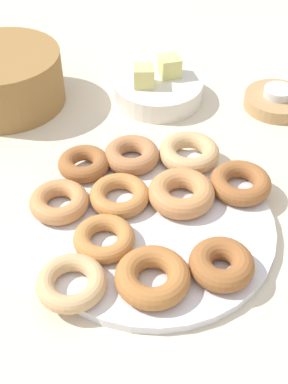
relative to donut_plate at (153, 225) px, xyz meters
The scene contains 19 objects.
ground_plane 0.01m from the donut_plate, ahead, with size 2.40×2.40×0.00m, color beige.
donut_plate is the anchor object (origin of this frame).
donut_0 0.13m from the donut_plate, 144.40° to the left, with size 0.08×0.08×0.02m, color #C6844C.
donut_1 0.06m from the donut_plate, 21.34° to the left, with size 0.09×0.09×0.03m, color #C6844C.
donut_2 0.12m from the donut_plate, 70.19° to the right, with size 0.08×0.08×0.03m, color #995B2D.
donut_3 0.11m from the donut_plate, 115.22° to the right, with size 0.09×0.09×0.03m, color #AD6B33.
donut_4 0.13m from the donut_plate, 79.45° to the left, with size 0.09×0.09×0.03m, color #B27547.
donut_5 0.15m from the donut_plate, 155.70° to the right, with size 0.09×0.09×0.02m, color tan.
donut_6 0.14m from the donut_plate, ahead, with size 0.09×0.09×0.03m, color #995B2D.
donut_7 0.06m from the donut_plate, 115.57° to the left, with size 0.09×0.09×0.02m, color #BC7A3D.
donut_8 0.15m from the donut_plate, 42.56° to the left, with size 0.09×0.09×0.03m, color tan.
donut_9 0.08m from the donut_plate, behind, with size 0.08×0.08×0.02m, color #BC7A3D.
donut_10 0.15m from the donut_plate, 109.28° to the left, with size 0.08×0.08×0.02m, color #995B2D.
candle_holder 0.38m from the donut_plate, 28.80° to the left, with size 0.12×0.12×0.02m, color tan.
tealight 0.38m from the donut_plate, 28.80° to the left, with size 0.05×0.05×0.01m, color silver.
basket 0.41m from the donut_plate, 105.32° to the left, with size 0.21×0.21×0.10m, color olive.
fruit_bowl 0.33m from the donut_plate, 63.44° to the left, with size 0.16×0.16×0.04m, color silver.
melon_chunk_left 0.32m from the donut_plate, 68.04° to the left, with size 0.04×0.04×0.04m, color #DBD67A.
melon_chunk_right 0.35m from the donut_plate, 60.20° to the left, with size 0.04×0.04×0.04m, color #DBD67A.
Camera 1 is at (-0.21, -0.44, 0.52)m, focal length 47.95 mm.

